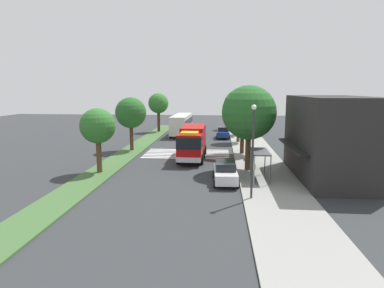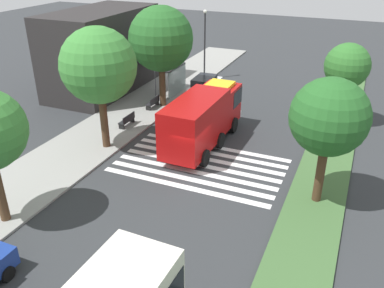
{
  "view_description": "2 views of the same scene",
  "coord_description": "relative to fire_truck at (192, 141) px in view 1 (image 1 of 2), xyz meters",
  "views": [
    {
      "loc": [
        39.98,
        4.0,
        7.86
      ],
      "look_at": [
        1.11,
        0.69,
        1.33
      ],
      "focal_mm": 30.81,
      "sensor_mm": 36.0,
      "label": 1
    },
    {
      "loc": [
        -20.08,
        -8.31,
        12.48
      ],
      "look_at": [
        0.24,
        0.43,
        1.51
      ],
      "focal_mm": 38.18,
      "sensor_mm": 36.0,
      "label": 2
    }
  ],
  "objects": [
    {
      "name": "bench_near_shelter",
      "position": [
        4.25,
        6.25,
        -1.44
      ],
      "size": [
        1.6,
        0.5,
        0.9
      ],
      "color": "black",
      "rests_on": "sidewalk"
    },
    {
      "name": "median_strip",
      "position": [
        -3.54,
        -8.14,
        -1.97
      ],
      "size": [
        60.0,
        3.0,
        0.14
      ],
      "primitive_type": "cube",
      "color": "#3D6033",
      "rests_on": "ground_plane"
    },
    {
      "name": "bench_west_of_shelter",
      "position": [
        0.18,
        6.25,
        -1.44
      ],
      "size": [
        1.6,
        0.5,
        0.9
      ],
      "color": "black",
      "rests_on": "sidewalk"
    },
    {
      "name": "sidewalk_tree_west",
      "position": [
        -19.76,
        5.78,
        2.09
      ],
      "size": [
        3.51,
        3.51,
        5.76
      ],
      "color": "#47301E",
      "rests_on": "sidewalk"
    },
    {
      "name": "sidewalk_tree_far_west",
      "position": [
        -28.3,
        5.78,
        2.52
      ],
      "size": [
        4.27,
        4.27,
        6.57
      ],
      "color": "#513823",
      "rests_on": "sidewalk"
    },
    {
      "name": "bus_stop_shelter",
      "position": [
        8.25,
        6.25,
        -0.15
      ],
      "size": [
        3.5,
        1.4,
        2.46
      ],
      "color": "#4C4C51",
      "rests_on": "sidewalk"
    },
    {
      "name": "fire_hydrant",
      "position": [
        -16.41,
        5.28,
        -1.55
      ],
      "size": [
        0.28,
        0.28,
        0.7
      ],
      "primitive_type": "cylinder",
      "color": "gold",
      "rests_on": "sidewalk"
    },
    {
      "name": "median_tree_far_west",
      "position": [
        -23.04,
        -8.14,
        3.2
      ],
      "size": [
        3.66,
        3.66,
        6.99
      ],
      "color": "#47301E",
      "rests_on": "median_strip"
    },
    {
      "name": "median_tree_west",
      "position": [
        -4.27,
        -8.14,
        2.83
      ],
      "size": [
        3.89,
        3.89,
        6.71
      ],
      "color": "#47301E",
      "rests_on": "median_strip"
    },
    {
      "name": "street_lamp",
      "position": [
        13.5,
        5.38,
        2.0
      ],
      "size": [
        0.36,
        0.36,
        6.65
      ],
      "color": "#2D2D30",
      "rests_on": "sidewalk"
    },
    {
      "name": "median_tree_center",
      "position": [
        7.17,
        -8.14,
        2.42
      ],
      "size": [
        3.25,
        3.25,
        6.0
      ],
      "color": "#513823",
      "rests_on": "median_strip"
    },
    {
      "name": "fire_truck",
      "position": [
        0.0,
        0.0,
        0.0
      ],
      "size": [
        8.88,
        2.91,
        3.64
      ],
      "rotation": [
        0.0,
        0.0,
        -0.01
      ],
      "color": "#A50C0C",
      "rests_on": "ground_plane"
    },
    {
      "name": "sidewalk_tree_far_east",
      "position": [
        5.12,
        5.78,
        3.61
      ],
      "size": [
        5.12,
        5.12,
        8.09
      ],
      "color": "#47301E",
      "rests_on": "sidewalk"
    },
    {
      "name": "sidewalk_tree_center",
      "position": [
        -12.11,
        5.78,
        2.91
      ],
      "size": [
        3.78,
        3.78,
        6.74
      ],
      "color": "#513823",
      "rests_on": "sidewalk"
    },
    {
      "name": "parked_car_mid",
      "position": [
        9.08,
        3.58,
        -1.13
      ],
      "size": [
        4.85,
        2.23,
        1.76
      ],
      "rotation": [
        0.0,
        0.0,
        0.04
      ],
      "color": "silver",
      "rests_on": "ground_plane"
    },
    {
      "name": "sidewalk_tree_east",
      "position": [
        -3.29,
        5.78,
        3.6
      ],
      "size": [
        4.77,
        4.77,
        7.91
      ],
      "color": "#47301E",
      "rests_on": "sidewalk"
    },
    {
      "name": "sidewalk",
      "position": [
        -3.54,
        7.34,
        -1.97
      ],
      "size": [
        60.0,
        5.13,
        0.14
      ],
      "primitive_type": "cube",
      "color": "gray",
      "rests_on": "ground_plane"
    },
    {
      "name": "storefront_building",
      "position": [
        6.94,
        12.77,
        1.58
      ],
      "size": [
        11.47,
        6.54,
        7.24
      ],
      "color": "#282626",
      "rests_on": "ground_plane"
    },
    {
      "name": "ground_plane",
      "position": [
        -3.54,
        -0.93,
        -2.04
      ],
      "size": [
        120.0,
        120.0,
        0.0
      ],
      "primitive_type": "plane",
      "color": "#2D3033"
    },
    {
      "name": "parked_car_west",
      "position": [
        -16.52,
        3.58,
        -1.1
      ],
      "size": [
        4.24,
        2.1,
        1.85
      ],
      "rotation": [
        0.0,
        0.0,
        0.0
      ],
      "color": "navy",
      "rests_on": "ground_plane"
    },
    {
      "name": "transit_bus",
      "position": [
        -19.53,
        -3.5,
        0.03
      ],
      "size": [
        10.85,
        3.06,
        3.47
      ],
      "rotation": [
        0.0,
        0.0,
        3.12
      ],
      "color": "silver",
      "rests_on": "ground_plane"
    },
    {
      "name": "crosswalk",
      "position": [
        -3.04,
        -0.93,
        -2.03
      ],
      "size": [
        5.85,
        10.28,
        0.01
      ],
      "color": "silver",
      "rests_on": "ground_plane"
    }
  ]
}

